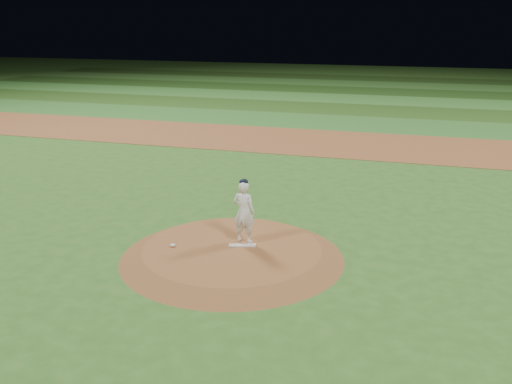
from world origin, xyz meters
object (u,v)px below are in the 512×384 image
rosin_bag (173,245)px  pitchers_mound (232,253)px  pitcher_on_mound (244,211)px  pitching_rubber (242,245)px

rosin_bag → pitchers_mound: bearing=13.9°
pitchers_mound → pitcher_on_mound: (0.16, 0.45, 0.94)m
rosin_bag → pitcher_on_mound: (1.59, 0.81, 0.78)m
pitching_rubber → rosin_bag: rosin_bag is taller
pitching_rubber → pitcher_on_mound: 0.84m
pitchers_mound → pitching_rubber: pitching_rubber is taller
pitching_rubber → pitcher_on_mound: size_ratio=0.41×
pitching_rubber → rosin_bag: 1.72m
pitcher_on_mound → pitchers_mound: bearing=-109.3°
rosin_bag → pitcher_on_mound: pitcher_on_mound is taller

